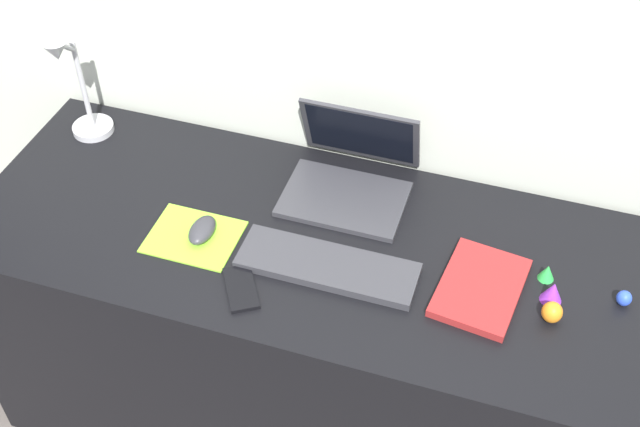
{
  "coord_description": "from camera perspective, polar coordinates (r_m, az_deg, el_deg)",
  "views": [
    {
      "loc": [
        0.41,
        -1.25,
        2.09
      ],
      "look_at": [
        0.01,
        0.0,
        0.83
      ],
      "focal_mm": 45.05,
      "sensor_mm": 36.0,
      "label": 1
    }
  ],
  "objects": [
    {
      "name": "toy_figurine_purple",
      "position": [
        1.81,
        16.2,
        -5.37
      ],
      "size": [
        0.05,
        0.05,
        0.05
      ],
      "primitive_type": "cone",
      "color": "purple",
      "rests_on": "desk"
    },
    {
      "name": "toy_figurine_green",
      "position": [
        1.86,
        15.83,
        -4.04
      ],
      "size": [
        0.04,
        0.04,
        0.04
      ],
      "primitive_type": "cone",
      "color": "green",
      "rests_on": "desk"
    },
    {
      "name": "mouse",
      "position": [
        1.9,
        -8.37,
        -1.17
      ],
      "size": [
        0.06,
        0.1,
        0.03
      ],
      "primitive_type": "ellipsoid",
      "color": "#333338",
      "rests_on": "mousepad"
    },
    {
      "name": "cell_phone",
      "position": [
        1.79,
        -5.63,
        -5.3
      ],
      "size": [
        0.12,
        0.14,
        0.01
      ],
      "primitive_type": "cube",
      "rotation": [
        0.0,
        0.0,
        0.55
      ],
      "color": "black",
      "rests_on": "desk"
    },
    {
      "name": "laptop",
      "position": [
        1.99,
        2.25,
        3.13
      ],
      "size": [
        0.3,
        0.28,
        0.2
      ],
      "color": "#333338",
      "rests_on": "desk"
    },
    {
      "name": "back_wall",
      "position": [
        2.09,
        2.82,
        6.41
      ],
      "size": [
        2.89,
        0.05,
        1.64
      ],
      "primitive_type": "cube",
      "color": "beige",
      "rests_on": "ground_plane"
    },
    {
      "name": "keyboard",
      "position": [
        1.82,
        0.54,
        -3.74
      ],
      "size": [
        0.41,
        0.13,
        0.02
      ],
      "primitive_type": "cube",
      "color": "#333338",
      "rests_on": "desk"
    },
    {
      "name": "desk_lamp",
      "position": [
        2.17,
        -16.9,
        8.35
      ],
      "size": [
        0.11,
        0.15,
        0.32
      ],
      "color": "#B7B7BC",
      "rests_on": "desk"
    },
    {
      "name": "desk",
      "position": [
        2.17,
        -0.24,
        -8.74
      ],
      "size": [
        1.69,
        0.64,
        0.74
      ],
      "primitive_type": "cube",
      "color": "black",
      "rests_on": "ground_plane"
    },
    {
      "name": "ground_plane",
      "position": [
        2.47,
        -0.21,
        -13.94
      ],
      "size": [
        6.0,
        6.0,
        0.0
      ],
      "primitive_type": "plane",
      "color": "#59514C"
    },
    {
      "name": "notebook_pad",
      "position": [
        1.81,
        11.32,
        -5.18
      ],
      "size": [
        0.2,
        0.26,
        0.02
      ],
      "primitive_type": "cube",
      "rotation": [
        0.0,
        0.0,
        -0.13
      ],
      "color": "maroon",
      "rests_on": "desk"
    },
    {
      "name": "toy_figurine_orange",
      "position": [
        1.78,
        16.16,
        -6.75
      ],
      "size": [
        0.04,
        0.04,
        0.05
      ],
      "primitive_type": "ellipsoid",
      "color": "orange",
      "rests_on": "desk"
    },
    {
      "name": "mousepad",
      "position": [
        1.91,
        -8.95,
        -1.64
      ],
      "size": [
        0.21,
        0.17,
        0.0
      ],
      "primitive_type": "cube",
      "color": "#8CDB33",
      "rests_on": "desk"
    },
    {
      "name": "toy_figurine_blue",
      "position": [
        1.86,
        20.79,
        -5.65
      ],
      "size": [
        0.03,
        0.03,
        0.04
      ],
      "primitive_type": "ellipsoid",
      "color": "blue",
      "rests_on": "desk"
    }
  ]
}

